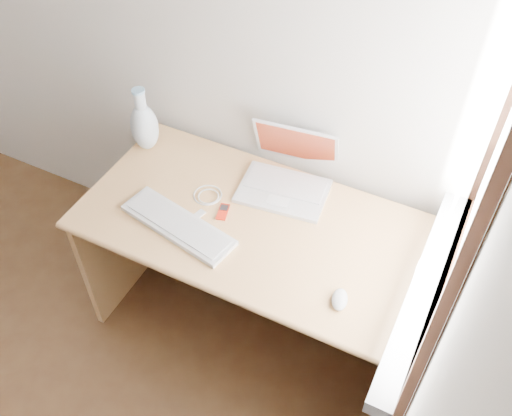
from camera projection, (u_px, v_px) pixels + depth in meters
The scene contains 9 objects.
window at pixel (475, 186), 1.52m from camera, with size 0.11×0.99×1.10m.
desk at pixel (265, 243), 2.38m from camera, with size 1.37×0.68×0.72m.
laptop at pixel (288, 176), 2.28m from camera, with size 0.38×0.33×0.24m.
external_keyboard at pixel (178, 225), 2.16m from camera, with size 0.49×0.23×0.02m.
mouse at pixel (340, 300), 1.92m from camera, with size 0.05×0.09×0.03m, color silver.
ipod at pixel (223, 212), 2.21m from camera, with size 0.06×0.09×0.01m.
cable_coil at pixel (208, 195), 2.28m from camera, with size 0.12×0.12×0.01m, color white.
remote at pixel (197, 216), 2.20m from camera, with size 0.03×0.08×0.01m, color white.
vase at pixel (144, 125), 2.39m from camera, with size 0.12×0.12×0.30m.
Camera 1 is at (1.68, 0.06, 2.34)m, focal length 40.00 mm.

